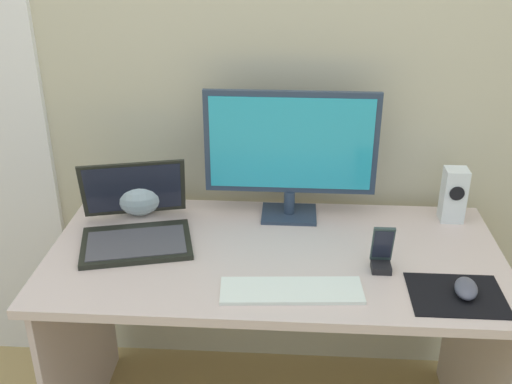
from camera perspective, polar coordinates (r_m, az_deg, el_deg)
wall_back at (r=2.01m, az=2.41°, el=13.81°), size 6.00×0.04×2.50m
desk at (r=1.91m, az=1.72°, el=-9.42°), size 1.35×0.67×0.71m
monitor at (r=1.94m, az=3.25°, el=3.96°), size 0.55×0.14×0.43m
speaker_right at (r=2.07m, az=17.95°, el=-0.25°), size 0.07×0.07×0.18m
laptop at (r=1.92m, az=-11.18°, el=-2.97°), size 0.39×0.38×0.22m
fishbowl at (r=2.06m, az=-10.88°, el=0.17°), size 0.17×0.17×0.17m
keyboard_external at (r=1.66m, az=3.33°, el=-9.16°), size 0.39×0.15×0.01m
mousepad at (r=1.73m, az=18.20°, el=-9.13°), size 0.25×0.20×0.00m
mouse at (r=1.73m, az=19.00°, el=-8.50°), size 0.08×0.11×0.04m
phone_in_dock at (r=1.76m, az=11.66°, el=-5.73°), size 0.06×0.06×0.14m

